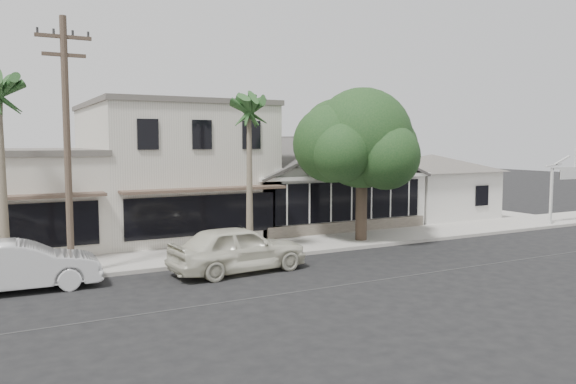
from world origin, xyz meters
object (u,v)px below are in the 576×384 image
utility_pole (67,142)px  car_1 (20,266)px  arch_sign (575,170)px  car_0 (238,248)px  shade_tree (358,141)px

utility_pole → car_1: (-1.63, -0.85, -3.98)m
arch_sign → utility_pole: (-27.40, -0.10, 1.63)m
utility_pole → car_0: size_ratio=1.75×
utility_pole → car_1: 4.39m
car_1 → shade_tree: (14.63, 2.09, 4.00)m
car_0 → car_1: bearing=77.9°
car_1 → shade_tree: size_ratio=0.67×
car_0 → car_1: 7.25m
utility_pole → arch_sign: bearing=0.2°
utility_pole → car_1: size_ratio=1.84×
arch_sign → car_0: 22.04m
car_0 → car_1: car_0 is taller
shade_tree → car_0: bearing=-158.1°
arch_sign → utility_pole: size_ratio=0.46×
arch_sign → car_0: (-21.84, -1.84, -2.29)m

